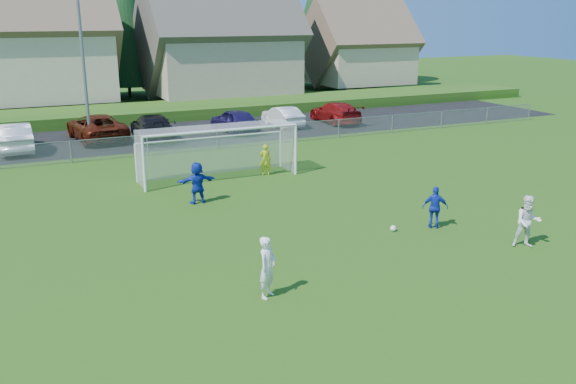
{
  "coord_description": "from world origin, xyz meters",
  "views": [
    {
      "loc": [
        -8.76,
        -10.91,
        7.5
      ],
      "look_at": [
        0.0,
        8.0,
        1.4
      ],
      "focal_mm": 38.0,
      "sensor_mm": 36.0,
      "label": 1
    }
  ],
  "objects_px": {
    "car_c": "(97,127)",
    "car_g": "(335,112)",
    "car_d": "(153,127)",
    "player_white_a": "(267,267)",
    "car_e": "(235,120)",
    "goalkeeper": "(265,160)",
    "car_f": "(283,116)",
    "player_blue_b": "(197,183)",
    "car_b": "(15,137)",
    "player_blue_a": "(435,208)",
    "soccer_goal": "(216,144)",
    "player_white_b": "(528,222)",
    "soccer_ball": "(393,228)"
  },
  "relations": [
    {
      "from": "car_b",
      "to": "car_c",
      "type": "height_order",
      "value": "car_b"
    },
    {
      "from": "player_white_a",
      "to": "car_e",
      "type": "bearing_deg",
      "value": 33.5
    },
    {
      "from": "player_blue_a",
      "to": "car_e",
      "type": "bearing_deg",
      "value": -57.21
    },
    {
      "from": "car_c",
      "to": "car_g",
      "type": "height_order",
      "value": "car_c"
    },
    {
      "from": "player_blue_b",
      "to": "soccer_goal",
      "type": "distance_m",
      "value": 4.21
    },
    {
      "from": "car_c",
      "to": "car_f",
      "type": "xyz_separation_m",
      "value": [
        12.41,
        -0.43,
        -0.12
      ]
    },
    {
      "from": "soccer_ball",
      "to": "player_white_b",
      "type": "xyz_separation_m",
      "value": [
        3.16,
        -3.13,
        0.78
      ]
    },
    {
      "from": "player_blue_a",
      "to": "soccer_goal",
      "type": "relative_size",
      "value": 0.21
    },
    {
      "from": "player_white_a",
      "to": "car_b",
      "type": "height_order",
      "value": "player_white_a"
    },
    {
      "from": "soccer_ball",
      "to": "soccer_goal",
      "type": "bearing_deg",
      "value": 108.63
    },
    {
      "from": "player_blue_a",
      "to": "car_g",
      "type": "bearing_deg",
      "value": -77.47
    },
    {
      "from": "car_g",
      "to": "player_white_b",
      "type": "bearing_deg",
      "value": 76.24
    },
    {
      "from": "soccer_ball",
      "to": "player_blue_b",
      "type": "distance_m",
      "value": 8.28
    },
    {
      "from": "car_b",
      "to": "car_e",
      "type": "distance_m",
      "value": 13.32
    },
    {
      "from": "car_d",
      "to": "car_f",
      "type": "xyz_separation_m",
      "value": [
        9.27,
        0.97,
        -0.11
      ]
    },
    {
      "from": "player_blue_a",
      "to": "car_f",
      "type": "bearing_deg",
      "value": -67.2
    },
    {
      "from": "player_blue_a",
      "to": "car_d",
      "type": "height_order",
      "value": "car_d"
    },
    {
      "from": "car_g",
      "to": "soccer_goal",
      "type": "relative_size",
      "value": 0.68
    },
    {
      "from": "player_blue_b",
      "to": "car_e",
      "type": "xyz_separation_m",
      "value": [
        6.81,
        14.21,
        -0.1
      ]
    },
    {
      "from": "player_blue_b",
      "to": "goalkeeper",
      "type": "height_order",
      "value": "player_blue_b"
    },
    {
      "from": "soccer_ball",
      "to": "player_white_a",
      "type": "distance_m",
      "value": 6.86
    },
    {
      "from": "player_blue_b",
      "to": "soccer_goal",
      "type": "height_order",
      "value": "soccer_goal"
    },
    {
      "from": "goalkeeper",
      "to": "car_f",
      "type": "height_order",
      "value": "goalkeeper"
    },
    {
      "from": "car_c",
      "to": "car_e",
      "type": "distance_m",
      "value": 8.71
    },
    {
      "from": "player_blue_a",
      "to": "player_white_a",
      "type": "bearing_deg",
      "value": 51.31
    },
    {
      "from": "car_c",
      "to": "car_g",
      "type": "xyz_separation_m",
      "value": [
        16.45,
        -0.66,
        -0.07
      ]
    },
    {
      "from": "goalkeeper",
      "to": "car_g",
      "type": "xyz_separation_m",
      "value": [
        10.31,
        11.57,
        -0.02
      ]
    },
    {
      "from": "car_b",
      "to": "player_blue_a",
      "type": "bearing_deg",
      "value": 121.61
    },
    {
      "from": "player_blue_a",
      "to": "car_c",
      "type": "xyz_separation_m",
      "value": [
        -8.75,
        21.87,
        0.02
      ]
    },
    {
      "from": "car_c",
      "to": "car_d",
      "type": "relative_size",
      "value": 1.06
    },
    {
      "from": "car_d",
      "to": "car_f",
      "type": "bearing_deg",
      "value": -169.94
    },
    {
      "from": "player_white_b",
      "to": "car_b",
      "type": "height_order",
      "value": "player_white_b"
    },
    {
      "from": "goalkeeper",
      "to": "player_white_a",
      "type": "bearing_deg",
      "value": 87.25
    },
    {
      "from": "car_d",
      "to": "player_blue_b",
      "type": "bearing_deg",
      "value": 88.66
    },
    {
      "from": "player_blue_b",
      "to": "car_g",
      "type": "xyz_separation_m",
      "value": [
        14.62,
        14.63,
        -0.13
      ]
    },
    {
      "from": "car_g",
      "to": "player_blue_b",
      "type": "bearing_deg",
      "value": 45.5
    },
    {
      "from": "player_white_b",
      "to": "car_c",
      "type": "distance_m",
      "value": 26.76
    },
    {
      "from": "car_f",
      "to": "car_e",
      "type": "bearing_deg",
      "value": 8.38
    },
    {
      "from": "player_blue_a",
      "to": "car_f",
      "type": "height_order",
      "value": "player_blue_a"
    },
    {
      "from": "car_e",
      "to": "soccer_goal",
      "type": "distance_m",
      "value": 11.66
    },
    {
      "from": "player_white_a",
      "to": "car_e",
      "type": "relative_size",
      "value": 0.38
    },
    {
      "from": "car_b",
      "to": "goalkeeper",
      "type": "bearing_deg",
      "value": 133.32
    },
    {
      "from": "soccer_ball",
      "to": "car_f",
      "type": "relative_size",
      "value": 0.05
    },
    {
      "from": "player_white_a",
      "to": "car_b",
      "type": "distance_m",
      "value": 23.76
    },
    {
      "from": "player_blue_a",
      "to": "car_c",
      "type": "height_order",
      "value": "car_c"
    },
    {
      "from": "soccer_ball",
      "to": "player_white_a",
      "type": "height_order",
      "value": "player_white_a"
    },
    {
      "from": "player_white_b",
      "to": "car_g",
      "type": "distance_m",
      "value": 24.77
    },
    {
      "from": "goalkeeper",
      "to": "player_blue_b",
      "type": "bearing_deg",
      "value": 55.13
    },
    {
      "from": "car_e",
      "to": "car_g",
      "type": "bearing_deg",
      "value": 176.56
    },
    {
      "from": "player_white_b",
      "to": "car_e",
      "type": "distance_m",
      "value": 23.66
    }
  ]
}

